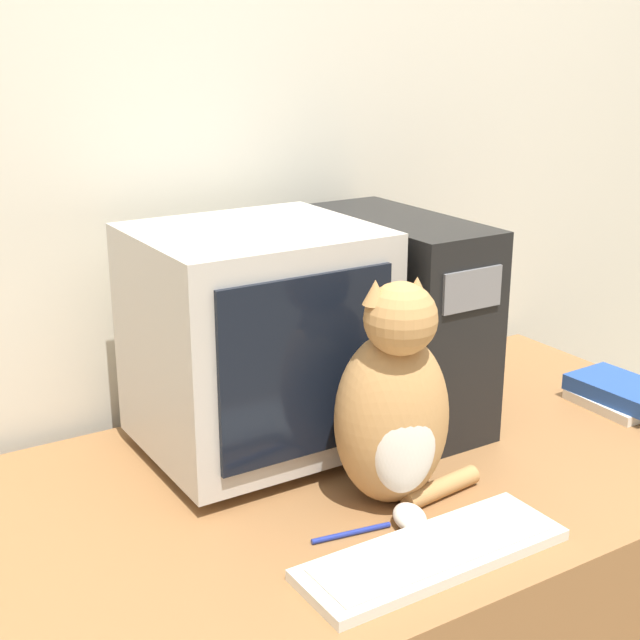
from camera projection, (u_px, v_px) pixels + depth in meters
wall_back at (252, 152)px, 1.90m from camera, size 7.00×0.05×2.50m
desk at (377, 629)px, 1.77m from camera, size 1.52×0.85×0.72m
crt_monitor at (256, 340)px, 1.66m from camera, size 0.42×0.38×0.44m
computer_tower at (397, 319)px, 1.83m from camera, size 0.19×0.45×0.42m
keyboard at (433, 554)px, 1.37m from camera, size 0.44×0.14×0.02m
cat at (394, 408)px, 1.48m from camera, size 0.28×0.25×0.41m
book_stack at (620, 394)px, 1.92m from camera, size 0.15×0.21×0.06m
pen at (351, 533)px, 1.43m from camera, size 0.14×0.03×0.01m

